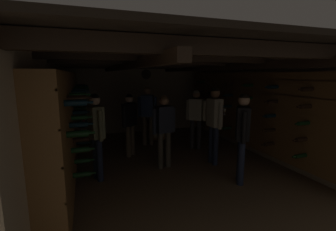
{
  "coord_description": "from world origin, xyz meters",
  "views": [
    {
      "loc": [
        -1.75,
        -4.87,
        2.01
      ],
      "look_at": [
        -0.03,
        0.04,
        1.09
      ],
      "focal_mm": 25.23,
      "sensor_mm": 36.0,
      "label": 1
    }
  ],
  "objects": [
    {
      "name": "person_guest_far_left",
      "position": [
        -0.76,
        0.77,
        0.92
      ],
      "size": [
        0.39,
        0.45,
        1.54
      ],
      "color": "brown",
      "rests_on": "ground_plane"
    },
    {
      "name": "room_shell",
      "position": [
        -0.0,
        0.27,
        1.43
      ],
      "size": [
        4.72,
        6.52,
        2.41
      ],
      "color": "tan",
      "rests_on": "ground_plane"
    },
    {
      "name": "person_guest_far_right",
      "position": [
        1.01,
        0.75,
        0.96
      ],
      "size": [
        0.46,
        0.39,
        1.59
      ],
      "color": "#2D2D33",
      "rests_on": "ground_plane"
    },
    {
      "name": "person_guest_rear_center",
      "position": [
        -0.13,
        1.49,
        1.01
      ],
      "size": [
        0.51,
        0.33,
        1.67
      ],
      "color": "brown",
      "rests_on": "ground_plane"
    },
    {
      "name": "person_guest_mid_right",
      "position": [
        0.91,
        -0.38,
        1.05
      ],
      "size": [
        0.33,
        0.54,
        1.73
      ],
      "color": "#232D4C",
      "rests_on": "ground_plane"
    },
    {
      "name": "person_guest_near_right",
      "position": [
        0.89,
        -1.39,
        1.01
      ],
      "size": [
        0.36,
        0.47,
        1.67
      ],
      "color": "#232D4C",
      "rests_on": "ground_plane"
    },
    {
      "name": "person_host_center",
      "position": [
        -0.21,
        -0.24,
        0.94
      ],
      "size": [
        0.53,
        0.27,
        1.58
      ],
      "color": "#4C473D",
      "rests_on": "ground_plane"
    },
    {
      "name": "person_guest_mid_left",
      "position": [
        -1.6,
        -0.37,
        1.0
      ],
      "size": [
        0.4,
        0.52,
        1.66
      ],
      "color": "#232D4C",
      "rests_on": "ground_plane"
    },
    {
      "name": "ground_plane",
      "position": [
        0.0,
        0.0,
        0.0
      ],
      "size": [
        8.4,
        8.4,
        0.0
      ],
      "primitive_type": "plane",
      "color": "#8C7051"
    },
    {
      "name": "display_bottle",
      "position": [
        0.23,
        2.0,
        0.74
      ],
      "size": [
        0.08,
        0.08,
        0.35
      ],
      "color": "#0F2838",
      "rests_on": "wine_crate_stack"
    },
    {
      "name": "wine_crate_stack",
      "position": [
        0.31,
        2.04,
        0.3
      ],
      "size": [
        0.52,
        0.35,
        0.6
      ],
      "color": "brown",
      "rests_on": "ground_plane"
    }
  ]
}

